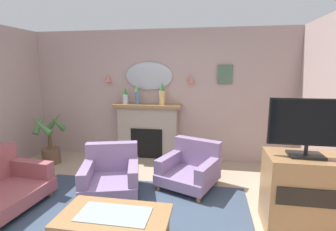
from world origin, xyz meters
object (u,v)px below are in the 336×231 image
armchair_in_corner (191,167)px  potted_plant_tall_palm (50,140)px  mantel_vase_right (125,96)px  coffee_table (114,219)px  tv_cabinet (301,193)px  wall_mirror (149,76)px  tv_flatscreen (309,126)px  wall_sconce_right (191,79)px  mantel_vase_left (162,94)px  mantel_vase_centre (137,93)px  armchair_by_coffee_table (111,173)px  framed_picture (225,74)px  wall_sconce_left (108,78)px  fireplace (148,133)px

armchair_in_corner → potted_plant_tall_palm: 2.87m
mantel_vase_right → coffee_table: 2.93m
tv_cabinet → wall_mirror: bearing=138.0°
mantel_vase_right → potted_plant_tall_palm: (-1.41, -0.50, -0.86)m
armchair_in_corner → tv_flatscreen: size_ratio=1.26×
potted_plant_tall_palm → wall_sconce_right: bearing=12.8°
wall_mirror → tv_cabinet: 3.35m
mantel_vase_right → mantel_vase_left: mantel_vase_left is taller
mantel_vase_centre → tv_cabinet: 3.28m
wall_mirror → tv_flatscreen: (2.30, -2.10, -0.46)m
mantel_vase_right → armchair_in_corner: 2.00m
mantel_vase_centre → armchair_by_coffee_table: (-0.01, -1.43, -1.08)m
framed_picture → tv_flatscreen: framed_picture is taller
mantel_vase_left → framed_picture: 1.27m
wall_mirror → armchair_by_coffee_table: wall_mirror is taller
framed_picture → armchair_in_corner: size_ratio=0.34×
tv_cabinet → potted_plant_tall_palm: size_ratio=0.86×
mantel_vase_right → potted_plant_tall_palm: mantel_vase_right is taller
mantel_vase_centre → wall_sconce_left: wall_sconce_left is taller
coffee_table → tv_flatscreen: 2.28m
mantel_vase_centre → mantel_vase_left: mantel_vase_left is taller
framed_picture → wall_mirror: bearing=-179.6°
fireplace → framed_picture: (1.50, 0.15, 1.18)m
mantel_vase_left → potted_plant_tall_palm: (-2.16, -0.50, -0.90)m
framed_picture → armchair_in_corner: bearing=-114.7°
wall_mirror → tv_cabinet: (2.30, -2.08, -1.26)m
tv_flatscreen → armchair_in_corner: bearing=145.2°
mantel_vase_centre → potted_plant_tall_palm: mantel_vase_centre is taller
fireplace → framed_picture: size_ratio=3.78×
framed_picture → wall_sconce_left: bearing=-178.5°
potted_plant_tall_palm → framed_picture: bearing=11.4°
fireplace → coffee_table: (0.33, -2.69, -0.19)m
wall_sconce_left → mantel_vase_centre: bearing=-10.5°
mantel_vase_centre → armchair_in_corner: size_ratio=0.38×
armchair_in_corner → potted_plant_tall_palm: bearing=170.0°
framed_picture → potted_plant_tall_palm: size_ratio=0.34×
mantel_vase_centre → mantel_vase_left: bearing=0.0°
mantel_vase_centre → armchair_in_corner: bearing=-40.5°
mantel_vase_left → tv_flatscreen: size_ratio=0.52×
framed_picture → coffee_table: size_ratio=0.33×
coffee_table → potted_plant_tall_palm: 3.08m
mantel_vase_centre → wall_sconce_right: size_ratio=2.89×
mantel_vase_left → armchair_by_coffee_table: 1.85m
mantel_vase_left → mantel_vase_right: bearing=-180.0°
mantel_vase_centre → armchair_by_coffee_table: bearing=-90.5°
framed_picture → fireplace: bearing=-174.2°
tv_cabinet → armchair_by_coffee_table: bearing=169.3°
potted_plant_tall_palm → mantel_vase_right: bearing=19.4°
wall_sconce_right → tv_flatscreen: 2.54m
wall_sconce_right → framed_picture: size_ratio=0.39×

